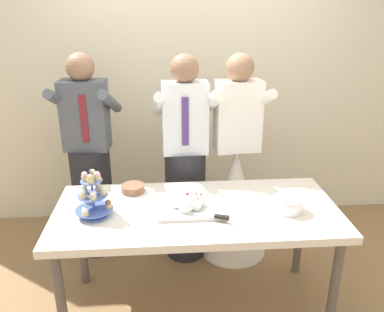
{
  "coord_description": "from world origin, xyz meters",
  "views": [
    {
      "loc": [
        -0.2,
        -2.2,
        2.0
      ],
      "look_at": [
        -0.02,
        0.15,
        1.07
      ],
      "focal_mm": 36.87,
      "sensor_mm": 36.0,
      "label": 1
    }
  ],
  "objects": [
    {
      "name": "rear_wall",
      "position": [
        0.0,
        1.39,
        1.45
      ],
      "size": [
        5.2,
        0.1,
        2.9
      ],
      "primitive_type": "cube",
      "color": "beige",
      "rests_on": "ground_plane"
    },
    {
      "name": "cupcake_stand",
      "position": [
        -0.63,
        -0.04,
        0.9
      ],
      "size": [
        0.23,
        0.23,
        0.31
      ],
      "color": "#4C66B2",
      "rests_on": "dessert_table"
    },
    {
      "name": "round_cake",
      "position": [
        -0.42,
        0.25,
        0.8
      ],
      "size": [
        0.24,
        0.24,
        0.06
      ],
      "color": "white",
      "rests_on": "dessert_table"
    },
    {
      "name": "person_bride",
      "position": [
        0.37,
        0.66,
        0.58
      ],
      "size": [
        0.56,
        0.56,
        1.66
      ],
      "color": "white",
      "rests_on": "ground_plane"
    },
    {
      "name": "dessert_table",
      "position": [
        0.0,
        0.0,
        0.7
      ],
      "size": [
        1.8,
        0.8,
        0.78
      ],
      "color": "silver",
      "rests_on": "ground_plane"
    },
    {
      "name": "plate_stack",
      "position": [
        0.57,
        -0.08,
        0.82
      ],
      "size": [
        0.18,
        0.18,
        0.1
      ],
      "color": "white",
      "rests_on": "dessert_table"
    },
    {
      "name": "ground_plane",
      "position": [
        0.0,
        0.0,
        0.0
      ],
      "size": [
        8.0,
        8.0,
        0.0
      ],
      "primitive_type": "plane",
      "color": "olive"
    },
    {
      "name": "person_groom",
      "position": [
        -0.03,
        0.64,
        0.75
      ],
      "size": [
        0.47,
        0.5,
        1.66
      ],
      "color": "#232328",
      "rests_on": "ground_plane"
    },
    {
      "name": "person_guest",
      "position": [
        -0.79,
        0.77,
        0.75
      ],
      "size": [
        0.5,
        0.53,
        1.66
      ],
      "color": "#232328",
      "rests_on": "ground_plane"
    },
    {
      "name": "main_cake_tray",
      "position": [
        -0.04,
        -0.01,
        0.81
      ],
      "size": [
        0.43,
        0.35,
        0.13
      ],
      "color": "silver",
      "rests_on": "dessert_table"
    }
  ]
}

